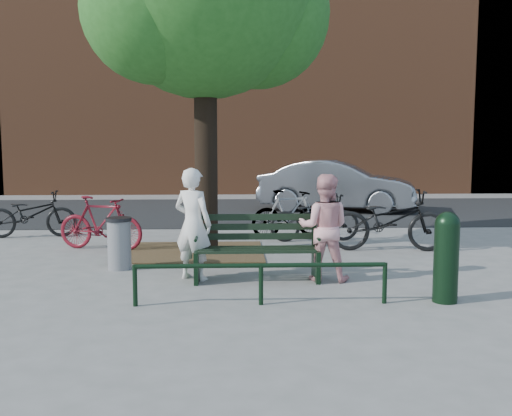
{
  "coord_description": "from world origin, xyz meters",
  "views": [
    {
      "loc": [
        -0.34,
        -7.88,
        1.92
      ],
      "look_at": [
        0.03,
        1.0,
        0.93
      ],
      "focal_mm": 40.0,
      "sensor_mm": 36.0,
      "label": 1
    }
  ],
  "objects_px": {
    "person_left": "(193,224)",
    "person_right": "(324,227)",
    "litter_bin": "(119,243)",
    "bicycle_c": "(315,217)",
    "bollard": "(446,254)",
    "parked_car": "(337,186)",
    "park_bench": "(257,247)"
  },
  "relations": [
    {
      "from": "bicycle_c",
      "to": "bollard",
      "type": "bearing_deg",
      "value": -172.34
    },
    {
      "from": "park_bench",
      "to": "bollard",
      "type": "relative_size",
      "value": 1.56
    },
    {
      "from": "litter_bin",
      "to": "bicycle_c",
      "type": "height_order",
      "value": "bicycle_c"
    },
    {
      "from": "person_left",
      "to": "person_right",
      "type": "distance_m",
      "value": 1.85
    },
    {
      "from": "person_right",
      "to": "bicycle_c",
      "type": "distance_m",
      "value": 3.31
    },
    {
      "from": "bollard",
      "to": "bicycle_c",
      "type": "relative_size",
      "value": 0.62
    },
    {
      "from": "person_right",
      "to": "bicycle_c",
      "type": "height_order",
      "value": "person_right"
    },
    {
      "from": "person_left",
      "to": "litter_bin",
      "type": "xyz_separation_m",
      "value": [
        -1.19,
        0.72,
        -0.39
      ]
    },
    {
      "from": "bollard",
      "to": "parked_car",
      "type": "height_order",
      "value": "parked_car"
    },
    {
      "from": "bicycle_c",
      "to": "person_right",
      "type": "bearing_deg",
      "value": 169.51
    },
    {
      "from": "park_bench",
      "to": "person_right",
      "type": "xyz_separation_m",
      "value": [
        0.95,
        -0.06,
        0.28
      ]
    },
    {
      "from": "bollard",
      "to": "litter_bin",
      "type": "bearing_deg",
      "value": 154.89
    },
    {
      "from": "person_left",
      "to": "litter_bin",
      "type": "bearing_deg",
      "value": -2.28
    },
    {
      "from": "person_left",
      "to": "person_right",
      "type": "relative_size",
      "value": 1.06
    },
    {
      "from": "bollard",
      "to": "parked_car",
      "type": "relative_size",
      "value": 0.25
    },
    {
      "from": "person_right",
      "to": "bicycle_c",
      "type": "bearing_deg",
      "value": -83.46
    },
    {
      "from": "bicycle_c",
      "to": "person_left",
      "type": "bearing_deg",
      "value": 140.64
    },
    {
      "from": "park_bench",
      "to": "person_left",
      "type": "xyz_separation_m",
      "value": [
        -0.9,
        0.07,
        0.32
      ]
    },
    {
      "from": "person_right",
      "to": "litter_bin",
      "type": "xyz_separation_m",
      "value": [
        -3.04,
        0.85,
        -0.35
      ]
    },
    {
      "from": "litter_bin",
      "to": "bicycle_c",
      "type": "distance_m",
      "value": 4.16
    },
    {
      "from": "litter_bin",
      "to": "person_right",
      "type": "bearing_deg",
      "value": -15.58
    },
    {
      "from": "park_bench",
      "to": "person_right",
      "type": "distance_m",
      "value": 0.99
    },
    {
      "from": "litter_bin",
      "to": "bollard",
      "type": "bearing_deg",
      "value": -25.11
    },
    {
      "from": "person_right",
      "to": "parked_car",
      "type": "xyz_separation_m",
      "value": [
        1.72,
        8.36,
        -0.02
      ]
    },
    {
      "from": "bollard",
      "to": "person_left",
      "type": "bearing_deg",
      "value": 157.34
    },
    {
      "from": "park_bench",
      "to": "person_left",
      "type": "distance_m",
      "value": 0.96
    },
    {
      "from": "person_right",
      "to": "bollard",
      "type": "relative_size",
      "value": 1.36
    },
    {
      "from": "litter_bin",
      "to": "bicycle_c",
      "type": "xyz_separation_m",
      "value": [
        3.38,
        2.43,
        0.07
      ]
    },
    {
      "from": "person_left",
      "to": "bollard",
      "type": "height_order",
      "value": "person_left"
    },
    {
      "from": "bollard",
      "to": "bicycle_c",
      "type": "xyz_separation_m",
      "value": [
        -0.96,
        4.47,
        -0.12
      ]
    },
    {
      "from": "parked_car",
      "to": "litter_bin",
      "type": "bearing_deg",
      "value": 164.28
    },
    {
      "from": "litter_bin",
      "to": "parked_car",
      "type": "bearing_deg",
      "value": 57.65
    }
  ]
}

